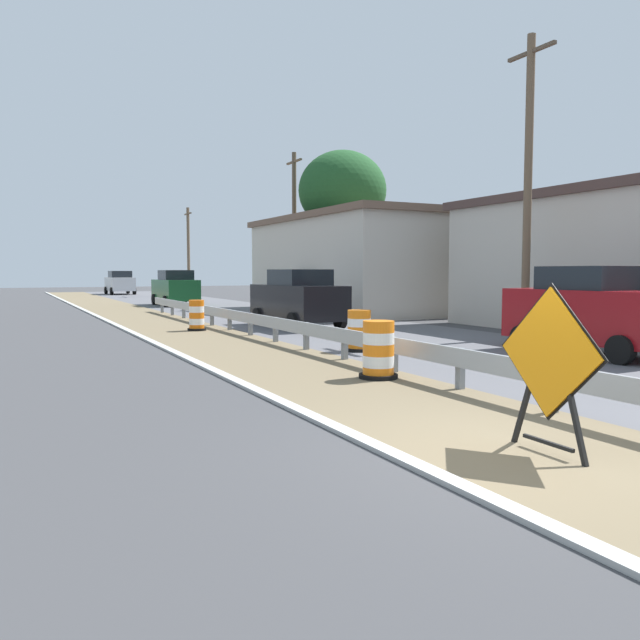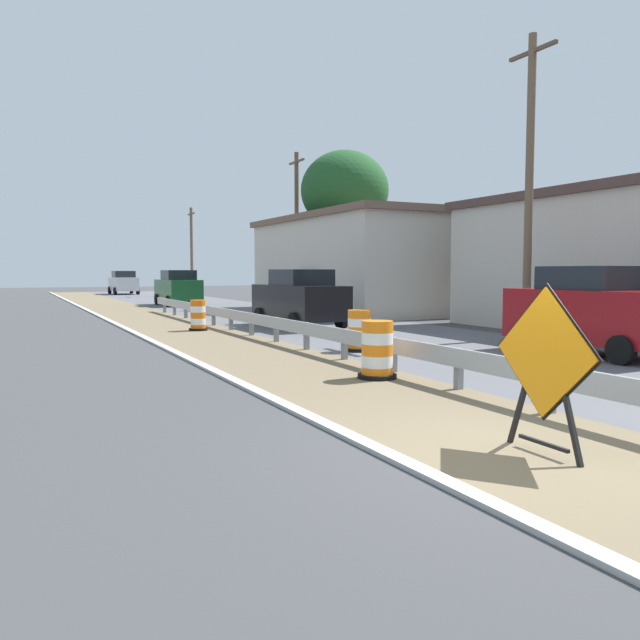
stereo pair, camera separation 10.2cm
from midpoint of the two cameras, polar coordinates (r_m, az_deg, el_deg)
ground_plane at (r=7.38m, az=17.72°, el=-11.51°), size 160.00×160.00×0.00m
median_dirt_strip at (r=7.68m, az=20.10°, el=-10.92°), size 3.27×120.00×0.01m
curb_near_edge at (r=6.58m, az=9.32°, el=-13.30°), size 0.20×120.00×0.11m
guardrail_median at (r=10.97m, az=12.36°, el=-3.46°), size 0.18×46.68×0.71m
warning_sign_diamond at (r=7.31m, az=19.91°, el=-3.45°), size 0.08×1.50×1.88m
traffic_barrel_nearest at (r=11.89m, az=5.41°, el=-2.91°), size 0.73×0.73×1.08m
traffic_barrel_close at (r=15.91m, az=3.74°, el=-1.14°), size 0.73×0.73×1.03m
traffic_barrel_mid at (r=21.76m, az=-10.77°, el=0.28°), size 0.63×0.63×1.03m
car_lead_near_lane at (r=38.16m, az=-12.56°, el=2.84°), size 2.07×4.39×2.07m
car_trailing_near_lane at (r=16.47m, az=23.48°, el=0.76°), size 2.07×4.26×2.12m
car_lead_far_lane at (r=57.92m, az=-17.21°, el=3.23°), size 2.19×4.19×2.03m
car_mid_far_lane at (r=29.44m, az=-0.41°, el=2.41°), size 2.22×4.36×1.95m
car_trailing_far_lane at (r=22.72m, az=-1.75°, el=1.96°), size 2.13×4.58×2.07m
roadside_shop_far at (r=32.44m, az=5.25°, el=5.06°), size 9.00×12.78×4.74m
utility_pole_near at (r=20.03m, az=18.44°, el=11.60°), size 0.24×1.80×8.85m
utility_pole_mid at (r=35.07m, az=-2.02°, el=8.29°), size 0.24×1.80×8.44m
utility_pole_far at (r=52.89m, az=-11.41°, el=6.18°), size 0.24×1.80×7.14m
tree_roadside at (r=32.83m, az=2.32°, el=11.50°), size 4.46×4.46×8.09m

